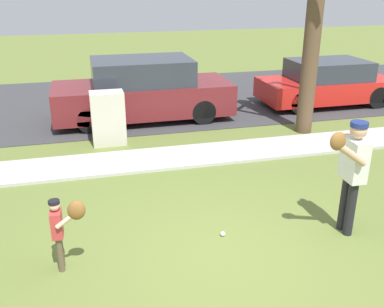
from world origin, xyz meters
TOP-DOWN VIEW (x-y plane):
  - ground_plane at (0.00, 3.50)m, footprint 48.00×48.00m
  - sidewalk_strip at (0.00, 3.60)m, footprint 36.00×1.20m
  - road_surface at (0.00, 8.60)m, footprint 36.00×6.80m
  - person_adult at (2.00, 0.10)m, footprint 0.71×0.63m
  - person_child at (-2.05, 0.17)m, footprint 0.45×0.41m
  - baseball at (0.20, 0.43)m, footprint 0.07×0.07m
  - utility_cabinet at (-1.13, 4.89)m, footprint 0.76×0.53m
  - street_tree_near at (3.67, 4.54)m, footprint 1.85×1.89m
  - parked_suv_maroon at (-0.07, 6.59)m, footprint 4.70×1.90m
  - parked_hatchback_red at (5.51, 6.71)m, footprint 4.00×1.75m

SIDE VIEW (x-z plane):
  - ground_plane at x=0.00m, z-range 0.00..0.00m
  - road_surface at x=0.00m, z-range 0.00..0.02m
  - sidewalk_strip at x=0.00m, z-range 0.00..0.06m
  - baseball at x=0.20m, z-range 0.00..0.07m
  - utility_cabinet at x=-1.13m, z-range 0.00..1.23m
  - parked_hatchback_red at x=5.51m, z-range 0.00..1.32m
  - person_child at x=-2.05m, z-range 0.16..1.22m
  - parked_suv_maroon at x=-0.07m, z-range -0.02..1.60m
  - person_adult at x=2.00m, z-range 0.22..1.97m
  - street_tree_near at x=3.67m, z-range 0.17..5.74m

